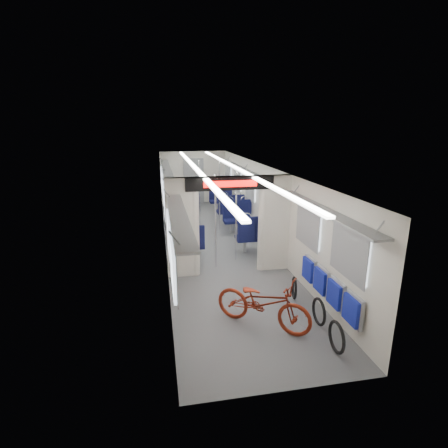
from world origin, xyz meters
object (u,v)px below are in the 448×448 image
(bicycle, at_px, (263,302))
(seat_bay_far_right, at_px, (226,202))
(stanchion_near_left, at_px, (216,222))
(stanchion_far_left, at_px, (199,195))
(seat_bay_far_left, at_px, (176,204))
(flip_bench, at_px, (328,287))
(bike_hoop_c, at_px, (294,289))
(bike_hoop_b, at_px, (319,313))
(seat_bay_near_left, at_px, (184,232))
(bike_hoop_a, at_px, (336,338))
(stanchion_far_right, at_px, (220,196))
(seat_bay_near_right, at_px, (245,223))
(stanchion_near_right, at_px, (236,217))

(bicycle, relative_size, seat_bay_far_right, 0.78)
(stanchion_near_left, xyz_separation_m, stanchion_far_left, (0.03, 3.49, 0.00))
(seat_bay_far_left, distance_m, stanchion_far_left, 1.88)
(flip_bench, bearing_deg, seat_bay_far_left, 106.39)
(bike_hoop_c, bearing_deg, bike_hoop_b, -86.66)
(seat_bay_near_left, bearing_deg, seat_bay_far_left, 90.00)
(bike_hoop_a, relative_size, stanchion_far_right, 0.22)
(bicycle, height_order, bike_hoop_a, bicycle)
(seat_bay_near_right, relative_size, stanchion_near_right, 1.00)
(seat_bay_near_right, bearing_deg, stanchion_near_right, -113.05)
(flip_bench, distance_m, bike_hoop_a, 1.12)
(bike_hoop_c, relative_size, stanchion_near_right, 0.20)
(flip_bench, xyz_separation_m, bike_hoop_b, (-0.27, -0.24, -0.35))
(bike_hoop_c, xyz_separation_m, stanchion_far_right, (-0.63, 5.09, 0.94))
(bike_hoop_a, distance_m, stanchion_near_right, 4.24)
(bike_hoop_b, relative_size, stanchion_near_right, 0.22)
(bike_hoop_c, height_order, seat_bay_far_right, seat_bay_far_right)
(seat_bay_far_left, xyz_separation_m, stanchion_near_right, (1.26, -4.71, 0.62))
(stanchion_near_right, distance_m, stanchion_far_left, 3.14)
(seat_bay_near_right, bearing_deg, stanchion_near_left, -123.23)
(bicycle, xyz_separation_m, stanchion_near_right, (0.23, 3.17, 0.69))
(bike_hoop_b, bearing_deg, seat_bay_far_right, 91.09)
(stanchion_far_left, xyz_separation_m, stanchion_far_right, (0.63, -0.30, 0.00))
(bike_hoop_a, height_order, seat_bay_far_right, seat_bay_far_right)
(bike_hoop_c, relative_size, seat_bay_near_right, 0.20)
(seat_bay_far_left, distance_m, stanchion_near_left, 5.20)
(bike_hoop_a, bearing_deg, stanchion_far_left, 99.84)
(stanchion_near_left, bearing_deg, seat_bay_near_right, 56.77)
(bicycle, distance_m, stanchion_far_left, 6.31)
(seat_bay_near_left, bearing_deg, bike_hoop_a, -68.96)
(bike_hoop_a, height_order, stanchion_near_right, stanchion_near_right)
(stanchion_far_right, bearing_deg, stanchion_near_left, -101.68)
(flip_bench, height_order, seat_bay_near_right, seat_bay_near_right)
(seat_bay_near_left, bearing_deg, stanchion_far_right, 53.75)
(stanchion_near_left, xyz_separation_m, stanchion_far_right, (0.66, 3.19, 0.00))
(seat_bay_near_right, relative_size, seat_bay_far_left, 1.16)
(flip_bench, xyz_separation_m, seat_bay_far_left, (-2.29, 7.78, -0.05))
(bike_hoop_b, bearing_deg, bike_hoop_a, -95.63)
(seat_bay_near_left, height_order, stanchion_far_left, stanchion_far_left)
(seat_bay_near_left, relative_size, seat_bay_far_right, 0.90)
(stanchion_near_right, distance_m, stanchion_far_right, 2.79)
(seat_bay_near_right, bearing_deg, bike_hoop_a, -89.24)
(seat_bay_near_right, bearing_deg, seat_bay_near_left, -166.24)
(flip_bench, xyz_separation_m, stanchion_near_right, (-1.03, 3.07, 0.57))
(flip_bench, distance_m, bike_hoop_b, 0.50)
(seat_bay_near_right, distance_m, stanchion_far_right, 1.57)
(seat_bay_far_left, height_order, stanchion_far_left, stanchion_far_left)
(seat_bay_near_left, xyz_separation_m, seat_bay_far_right, (1.87, 3.56, 0.03))
(bike_hoop_b, xyz_separation_m, seat_bay_near_left, (-2.02, 4.28, 0.31))
(bicycle, bearing_deg, bike_hoop_a, -95.69)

